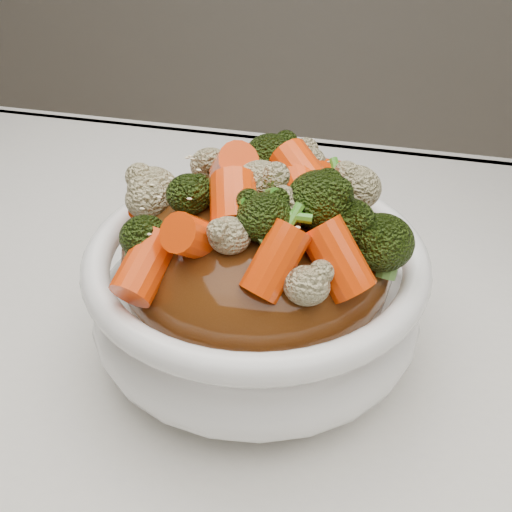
% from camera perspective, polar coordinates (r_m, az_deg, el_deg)
% --- Properties ---
extents(tablecloth, '(1.20, 0.80, 0.04)m').
position_cam_1_polar(tablecloth, '(0.45, 2.51, -13.28)').
color(tablecloth, silver).
rests_on(tablecloth, dining_table).
extents(bowl, '(0.28, 0.28, 0.09)m').
position_cam_1_polar(bowl, '(0.43, 0.00, -3.81)').
color(bowl, white).
rests_on(bowl, tablecloth).
extents(sauce_base, '(0.22, 0.22, 0.10)m').
position_cam_1_polar(sauce_base, '(0.41, 0.00, -0.37)').
color(sauce_base, '#50270D').
rests_on(sauce_base, bowl).
extents(carrots, '(0.22, 0.22, 0.05)m').
position_cam_1_polar(carrots, '(0.38, 0.00, 7.98)').
color(carrots, '#F64408').
rests_on(carrots, sauce_base).
extents(broccoli, '(0.22, 0.22, 0.05)m').
position_cam_1_polar(broccoli, '(0.38, 0.00, 7.83)').
color(broccoli, black).
rests_on(broccoli, sauce_base).
extents(cauliflower, '(0.22, 0.22, 0.04)m').
position_cam_1_polar(cauliflower, '(0.38, 0.00, 7.54)').
color(cauliflower, tan).
rests_on(cauliflower, sauce_base).
extents(scallions, '(0.16, 0.16, 0.02)m').
position_cam_1_polar(scallions, '(0.37, 0.00, 8.13)').
color(scallions, '#38831E').
rests_on(scallions, sauce_base).
extents(sesame_seeds, '(0.20, 0.20, 0.01)m').
position_cam_1_polar(sesame_seeds, '(0.37, 0.00, 8.13)').
color(sesame_seeds, beige).
rests_on(sesame_seeds, sauce_base).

